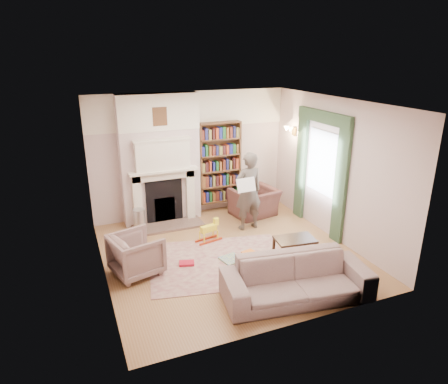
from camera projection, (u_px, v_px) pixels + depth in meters
name	position (u px, v px, depth m)	size (l,w,h in m)	color
floor	(229.00, 253.00, 7.53)	(4.50, 4.50, 0.00)	#92613A
ceiling	(230.00, 103.00, 6.60)	(4.50, 4.50, 0.00)	white
wall_back	(191.00, 154.00, 9.03)	(4.50, 4.50, 0.00)	beige
wall_front	(298.00, 234.00, 5.10)	(4.50, 4.50, 0.00)	beige
wall_left	(98.00, 200.00, 6.26)	(4.50, 4.50, 0.00)	beige
wall_right	(334.00, 170.00, 7.86)	(4.50, 4.50, 0.00)	beige
fireplace	(160.00, 160.00, 8.59)	(1.70, 0.58, 2.80)	beige
bookcase	(220.00, 163.00, 9.22)	(1.00, 0.24, 1.85)	brown
window	(322.00, 162.00, 8.19)	(0.02, 0.90, 1.30)	silver
curtain_left	(341.00, 184.00, 7.65)	(0.07, 0.32, 2.40)	#2C442C
curtain_right	(301.00, 166.00, 8.87)	(0.07, 0.32, 2.40)	#2C442C
pelmet	(324.00, 117.00, 7.87)	(0.09, 1.70, 0.24)	#2C442C
wall_sconce	(287.00, 132.00, 8.93)	(0.20, 0.24, 0.24)	gold
rug	(220.00, 262.00, 7.21)	(2.48, 1.90, 0.01)	#BBAE8E
armchair_reading	(254.00, 202.00, 9.19)	(0.98, 0.85, 0.64)	#472825
armchair_left	(136.00, 254.00, 6.75)	(0.76, 0.79, 0.72)	gray
sofa	(297.00, 279.00, 6.08)	(2.25, 0.88, 0.66)	gray
man_reading	(248.00, 191.00, 8.33)	(0.61, 0.40, 1.68)	#4E453E
newspaper	(246.00, 185.00, 8.03)	(0.41, 0.02, 0.29)	white
coffee_table	(294.00, 250.00, 7.19)	(0.70, 0.45, 0.45)	#311F11
paraffin_heater	(140.00, 222.00, 8.25)	(0.24, 0.24, 0.55)	#A4A5AC
rocking_horse	(209.00, 231.00, 7.93)	(0.52, 0.21, 0.46)	yellow
board_game	(231.00, 259.00, 7.27)	(0.36, 0.36, 0.03)	#CACF49
game_box_lid	(187.00, 263.00, 7.11)	(0.27, 0.18, 0.04)	#B21429
comic_annuals	(250.00, 258.00, 7.31)	(0.44, 0.70, 0.02)	red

